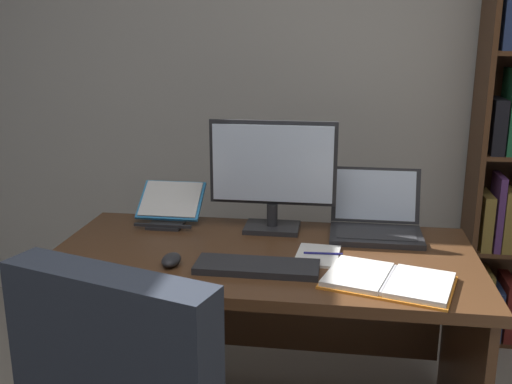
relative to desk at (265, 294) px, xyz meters
name	(u,v)px	position (x,y,z in m)	size (l,w,h in m)	color
wall_back	(325,47)	(0.17, 1.05, 0.90)	(4.83, 0.12, 2.87)	#B2ADA3
desk	(265,294)	(0.00, 0.00, 0.00)	(1.55, 0.79, 0.73)	#4C2D19
monitor	(273,175)	(0.00, 0.19, 0.43)	(0.51, 0.16, 0.45)	#232326
laptop	(376,221)	(0.42, 0.20, 0.25)	(0.36, 0.31, 0.24)	#232326
keyboard	(257,267)	(0.00, -0.24, 0.21)	(0.42, 0.15, 0.02)	#232326
computer_mouse	(171,260)	(-0.30, -0.24, 0.22)	(0.06, 0.10, 0.04)	#232326
reading_stand_with_book	(170,205)	(-0.44, 0.24, 0.27)	(0.27, 0.24, 0.15)	#232326
open_binder	(388,280)	(0.44, -0.29, 0.21)	(0.46, 0.36, 0.02)	orange
notepad	(318,255)	(0.20, -0.08, 0.20)	(0.15, 0.21, 0.01)	silver
pen	(323,253)	(0.22, -0.08, 0.21)	(0.01, 0.01, 0.14)	navy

